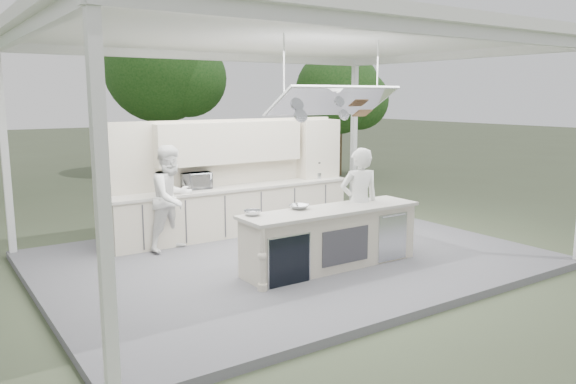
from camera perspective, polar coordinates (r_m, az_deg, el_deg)
ground at (r=9.73m, az=0.11°, el=-7.14°), size 90.00×90.00×0.00m
stage_deck at (r=9.71m, az=0.11°, el=-6.80°), size 8.00×6.00×0.12m
tent at (r=9.34m, az=0.18°, el=15.19°), size 8.20×6.20×3.86m
demo_island at (r=8.96m, az=4.35°, el=-4.69°), size 3.10×0.79×0.95m
back_counter at (r=11.16m, az=-5.37°, el=-1.81°), size 5.08×0.72×0.95m
back_wall_unit at (r=11.41m, az=-4.00°, el=3.42°), size 5.05×0.48×2.25m
tree_cluster at (r=18.20m, az=-18.18°, el=10.72°), size 19.55×9.40×5.85m
head_chef at (r=9.50m, az=7.23°, el=-1.10°), size 0.78×0.63×1.86m
sous_chef at (r=10.07m, az=-11.72°, el=-0.59°), size 1.11×1.00×1.87m
toaster_oven at (r=10.87m, az=-9.39°, el=1.17°), size 0.63×0.47×0.32m
bowl_large at (r=8.80m, az=1.15°, el=-1.52°), size 0.38×0.38×0.07m
bowl_small at (r=8.35m, az=-3.63°, el=-2.12°), size 0.31×0.31×0.08m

